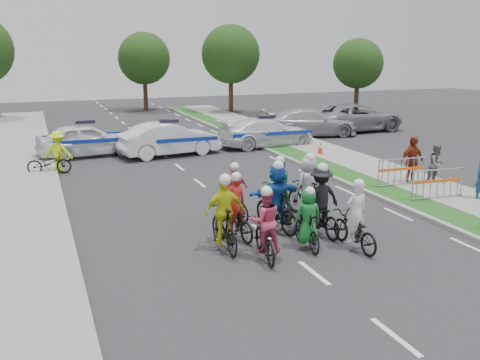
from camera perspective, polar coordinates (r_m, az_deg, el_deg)
name	(u,v)px	position (r m, az deg, el deg)	size (l,w,h in m)	color
ground	(314,273)	(12.58, 7.89, -9.80)	(90.00, 90.00, 0.00)	#28282B
curb_right	(374,195)	(19.16, 14.07, -1.55)	(0.20, 60.00, 0.12)	gray
grass_strip	(390,193)	(19.56, 15.75, -1.35)	(1.20, 60.00, 0.11)	#1F4917
sidewalk_right	(432,188)	(20.67, 19.76, -0.82)	(2.40, 60.00, 0.13)	gray
sidewalk_left	(14,236)	(15.84, -23.01, -5.51)	(3.00, 60.00, 0.13)	gray
rider_0	(355,226)	(13.99, 12.13, -4.79)	(0.72, 1.86, 1.87)	black
rider_1	(307,224)	(13.79, 7.19, -4.70)	(0.73, 1.62, 1.67)	black
rider_2	(265,232)	(13.06, 2.65, -5.51)	(0.93, 1.90, 1.86)	black
rider_3	(224,221)	(13.56, -1.68, -4.40)	(1.02, 1.93, 2.02)	black
rider_4	(320,207)	(14.89, 8.50, -2.83)	(1.15, 2.02, 2.03)	black
rider_5	(277,202)	(14.97, 3.93, -2.32)	(1.70, 2.02, 2.05)	black
rider_6	(235,216)	(14.48, -0.52, -3.85)	(0.91, 1.89, 1.85)	black
rider_7	(308,193)	(16.26, 7.24, -1.35)	(0.93, 1.99, 2.02)	black
rider_8	(278,194)	(16.36, 4.11, -1.46)	(0.81, 1.88, 1.90)	black
rider_9	(234,198)	(15.93, -0.66, -1.90)	(0.95, 1.75, 1.78)	black
police_car_0	(86,140)	(26.47, -16.06, 4.15)	(1.85, 4.61, 1.57)	white
police_car_1	(169,139)	(25.80, -7.55, 4.34)	(1.67, 4.80, 1.58)	white
police_car_2	(266,132)	(27.98, 2.81, 5.10)	(2.09, 5.13, 1.49)	white
civilian_sedan	(310,123)	(31.55, 7.45, 6.10)	(2.23, 5.49, 1.59)	#A6A6AA
civilian_suv	(356,117)	(33.98, 12.23, 6.55)	(2.83, 6.13, 1.70)	gray
spectator_1	(437,164)	(21.41, 20.24, 1.58)	(0.75, 0.58, 1.54)	#5C5B61
spectator_2	(412,161)	(20.92, 17.86, 1.94)	(1.09, 0.45, 1.86)	maroon
marshal_hiviz	(58,152)	(23.26, -18.82, 2.85)	(1.12, 0.64, 1.73)	#E0FF0D
barrier_1	(437,185)	(19.04, 20.31, -0.55)	(2.00, 0.50, 1.12)	#A5A8AD
barrier_2	(401,173)	(20.48, 16.79, 0.70)	(2.00, 0.50, 1.12)	#A5A8AD
cone_0	(310,173)	(20.70, 7.50, 0.71)	(0.40, 0.40, 0.70)	#F24C0C
cone_1	(320,149)	(25.78, 8.56, 3.28)	(0.40, 0.40, 0.70)	#F24C0C
parked_bike	(49,163)	(23.24, -19.70, 1.75)	(0.61, 1.74, 0.92)	black
tree_1	(231,54)	(42.64, -0.99, 13.26)	(4.55, 4.55, 6.82)	#382619
tree_2	(358,64)	(43.13, 12.48, 12.02)	(3.85, 3.85, 5.77)	#382619
tree_4	(144,59)	(44.88, -10.21, 12.64)	(4.20, 4.20, 6.30)	#382619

